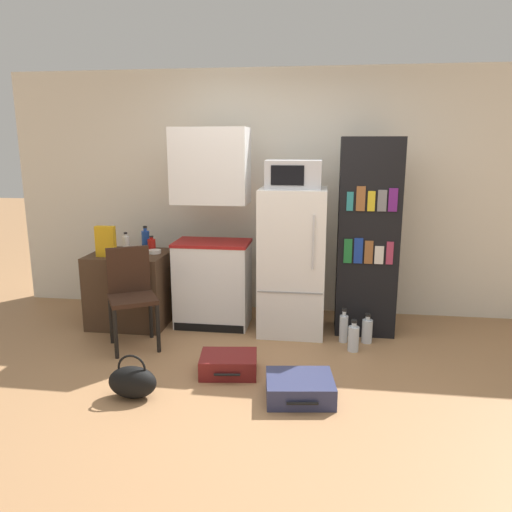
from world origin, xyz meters
name	(u,v)px	position (x,y,z in m)	size (l,w,h in m)	color
ground_plane	(259,392)	(0.00, 0.00, 0.00)	(24.00, 24.00, 0.00)	#A3754C
wall_back	(302,194)	(0.20, 2.00, 1.29)	(6.40, 0.10, 2.58)	silver
side_table	(131,289)	(-1.49, 1.28, 0.37)	(0.77, 0.63, 0.74)	#422D1E
kitchen_hutch	(212,236)	(-0.65, 1.37, 0.92)	(0.74, 0.47, 1.97)	white
refrigerator	(292,261)	(0.15, 1.31, 0.70)	(0.63, 0.61, 1.41)	white
microwave	(294,174)	(0.15, 1.31, 1.54)	(0.51, 0.36, 0.26)	#B7B7BC
bookshelf	(368,237)	(0.86, 1.40, 0.94)	(0.56, 0.40, 1.88)	black
bottle_ketchup_red	(152,245)	(-1.30, 1.43, 0.81)	(0.08, 0.08, 0.16)	#AD1914
bottle_blue_soda	(146,239)	(-1.40, 1.52, 0.84)	(0.08, 0.08, 0.24)	#1E47A3
bottle_milk_white	(126,243)	(-1.55, 1.37, 0.82)	(0.07, 0.07, 0.20)	white
bowl	(155,252)	(-1.23, 1.32, 0.76)	(0.13, 0.13, 0.03)	silver
cereal_box	(106,241)	(-1.65, 1.12, 0.89)	(0.19, 0.07, 0.30)	gold
chair	(131,288)	(-1.27, 0.76, 0.54)	(0.55, 0.55, 0.90)	black
suitcase_large_flat	(229,364)	(-0.28, 0.28, 0.08)	(0.49, 0.41, 0.16)	maroon
suitcase_small_flat	(300,388)	(0.31, -0.04, 0.08)	(0.54, 0.48, 0.16)	navy
handbag	(133,382)	(-0.90, -0.20, 0.12)	(0.36, 0.20, 0.33)	black
water_bottle_front	(353,338)	(0.74, 0.88, 0.12)	(0.10, 0.10, 0.29)	silver
water_bottle_middle	(344,328)	(0.66, 1.08, 0.14)	(0.08, 0.08, 0.33)	silver
water_bottle_back	(367,330)	(0.87, 1.09, 0.12)	(0.10, 0.10, 0.28)	silver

